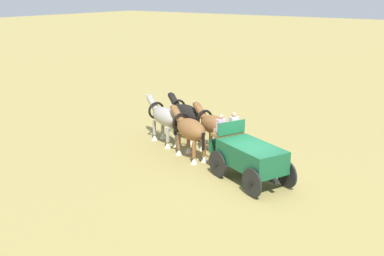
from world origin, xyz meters
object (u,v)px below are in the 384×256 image
object	(u,v)px
draft_horse_rear_near	(190,130)
draft_horse_lead_near	(163,117)
show_wagon	(249,155)
draft_horse_rear_off	(213,126)
draft_horse_lead_off	(186,114)

from	to	relation	value
draft_horse_rear_near	draft_horse_lead_near	distance (m)	2.61
show_wagon	draft_horse_lead_near	bearing A→B (deg)	-17.09
draft_horse_rear_near	draft_horse_rear_off	xyz separation A→B (m)	(-0.50, -1.20, -0.01)
draft_horse_lead_near	draft_horse_rear_near	bearing A→B (deg)	156.95
draft_horse_rear_near	show_wagon	bearing A→B (deg)	167.14
draft_horse_rear_near	draft_horse_lead_near	xyz separation A→B (m)	(2.40, -1.02, 0.01)
show_wagon	draft_horse_rear_near	world-z (taller)	show_wagon
draft_horse_rear_off	draft_horse_lead_near	bearing A→B (deg)	3.52
show_wagon	draft_horse_lead_off	size ratio (longest dim) A/B	1.86
draft_horse_rear_off	draft_horse_lead_near	world-z (taller)	draft_horse_lead_near
draft_horse_rear_off	draft_horse_rear_near	bearing A→B (deg)	67.45
draft_horse_rear_near	draft_horse_rear_off	distance (m)	1.30
draft_horse_rear_near	draft_horse_lead_off	bearing A→B (deg)	-49.57
show_wagon	draft_horse_rear_near	distance (m)	3.68
draft_horse_rear_near	draft_horse_rear_off	world-z (taller)	draft_horse_rear_near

